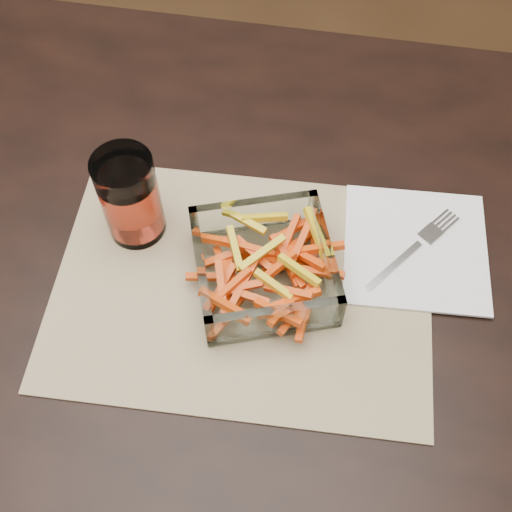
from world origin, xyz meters
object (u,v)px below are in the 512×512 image
(glass_bowl, at_px, (264,269))
(tumbler, at_px, (131,199))
(fork, at_px, (415,247))
(dining_table, at_px, (168,290))

(glass_bowl, height_order, tumbler, tumbler)
(glass_bowl, xyz_separation_m, tumbler, (-0.17, 0.05, 0.03))
(tumbler, height_order, fork, tumbler)
(tumbler, distance_m, fork, 0.35)
(dining_table, bearing_deg, tumbler, 136.00)
(dining_table, relative_size, fork, 11.64)
(tumbler, relative_size, fork, 0.91)
(dining_table, relative_size, glass_bowl, 8.06)
(dining_table, distance_m, glass_bowl, 0.18)
(fork, bearing_deg, tumbler, -138.01)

